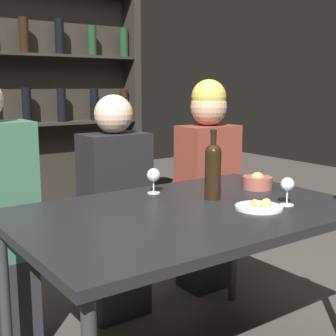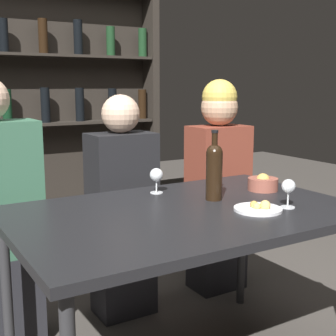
{
  "view_description": "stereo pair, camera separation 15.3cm",
  "coord_description": "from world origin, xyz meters",
  "px_view_note": "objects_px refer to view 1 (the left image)",
  "views": [
    {
      "loc": [
        -1.14,
        -1.46,
        1.24
      ],
      "look_at": [
        0.0,
        0.14,
        0.89
      ],
      "focal_mm": 50.0,
      "sensor_mm": 36.0,
      "label": 1
    },
    {
      "loc": [
        -1.01,
        -1.55,
        1.24
      ],
      "look_at": [
        0.0,
        0.14,
        0.89
      ],
      "focal_mm": 50.0,
      "sensor_mm": 36.0,
      "label": 2
    }
  ],
  "objects_px": {
    "food_plate_0": "(259,206)",
    "seated_person_center": "(116,214)",
    "wine_glass_1": "(154,176)",
    "snack_bowl": "(257,182)",
    "wine_bottle": "(213,168)",
    "seated_person_right": "(207,185)",
    "wine_glass_2": "(287,186)"
  },
  "relations": [
    {
      "from": "food_plate_0",
      "to": "seated_person_center",
      "type": "xyz_separation_m",
      "value": [
        -0.22,
        0.81,
        -0.18
      ]
    },
    {
      "from": "wine_glass_1",
      "to": "snack_bowl",
      "type": "distance_m",
      "value": 0.52
    },
    {
      "from": "wine_bottle",
      "to": "seated_person_right",
      "type": "distance_m",
      "value": 0.77
    },
    {
      "from": "wine_glass_1",
      "to": "seated_person_center",
      "type": "bearing_deg",
      "value": 94.03
    },
    {
      "from": "wine_bottle",
      "to": "seated_person_center",
      "type": "distance_m",
      "value": 0.67
    },
    {
      "from": "wine_glass_2",
      "to": "seated_person_center",
      "type": "relative_size",
      "value": 0.1
    },
    {
      "from": "wine_glass_2",
      "to": "seated_person_right",
      "type": "relative_size",
      "value": 0.09
    },
    {
      "from": "food_plate_0",
      "to": "seated_person_right",
      "type": "xyz_separation_m",
      "value": [
        0.41,
        0.81,
        -0.11
      ]
    },
    {
      "from": "snack_bowl",
      "to": "seated_person_right",
      "type": "relative_size",
      "value": 0.11
    },
    {
      "from": "seated_person_center",
      "to": "wine_glass_2",
      "type": "bearing_deg",
      "value": -66.96
    },
    {
      "from": "snack_bowl",
      "to": "seated_person_center",
      "type": "relative_size",
      "value": 0.12
    },
    {
      "from": "wine_glass_2",
      "to": "food_plate_0",
      "type": "xyz_separation_m",
      "value": [
        -0.14,
        0.03,
        -0.07
      ]
    },
    {
      "from": "seated_person_right",
      "to": "food_plate_0",
      "type": "bearing_deg",
      "value": -116.83
    },
    {
      "from": "food_plate_0",
      "to": "seated_person_right",
      "type": "bearing_deg",
      "value": 63.17
    },
    {
      "from": "food_plate_0",
      "to": "seated_person_right",
      "type": "distance_m",
      "value": 0.92
    },
    {
      "from": "food_plate_0",
      "to": "snack_bowl",
      "type": "xyz_separation_m",
      "value": [
        0.27,
        0.27,
        0.02
      ]
    },
    {
      "from": "seated_person_center",
      "to": "seated_person_right",
      "type": "height_order",
      "value": "seated_person_right"
    },
    {
      "from": "wine_glass_1",
      "to": "seated_person_right",
      "type": "relative_size",
      "value": 0.09
    },
    {
      "from": "seated_person_center",
      "to": "seated_person_right",
      "type": "bearing_deg",
      "value": 0.0
    },
    {
      "from": "wine_glass_1",
      "to": "snack_bowl",
      "type": "height_order",
      "value": "wine_glass_1"
    },
    {
      "from": "seated_person_center",
      "to": "seated_person_right",
      "type": "distance_m",
      "value": 0.64
    },
    {
      "from": "wine_glass_1",
      "to": "snack_bowl",
      "type": "bearing_deg",
      "value": -24.29
    },
    {
      "from": "wine_glass_1",
      "to": "wine_glass_2",
      "type": "xyz_separation_m",
      "value": [
        0.33,
        -0.51,
        0.0
      ]
    },
    {
      "from": "food_plate_0",
      "to": "snack_bowl",
      "type": "bearing_deg",
      "value": 45.21
    },
    {
      "from": "wine_glass_1",
      "to": "wine_glass_2",
      "type": "bearing_deg",
      "value": -56.79
    },
    {
      "from": "seated_person_center",
      "to": "seated_person_right",
      "type": "relative_size",
      "value": 0.94
    },
    {
      "from": "wine_glass_1",
      "to": "seated_person_center",
      "type": "distance_m",
      "value": 0.42
    },
    {
      "from": "wine_glass_2",
      "to": "snack_bowl",
      "type": "bearing_deg",
      "value": 65.73
    },
    {
      "from": "snack_bowl",
      "to": "seated_person_right",
      "type": "distance_m",
      "value": 0.57
    },
    {
      "from": "wine_glass_2",
      "to": "seated_person_right",
      "type": "distance_m",
      "value": 0.9
    },
    {
      "from": "wine_bottle",
      "to": "wine_glass_2",
      "type": "distance_m",
      "value": 0.33
    },
    {
      "from": "wine_glass_2",
      "to": "seated_person_right",
      "type": "xyz_separation_m",
      "value": [
        0.28,
        0.84,
        -0.18
      ]
    }
  ]
}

